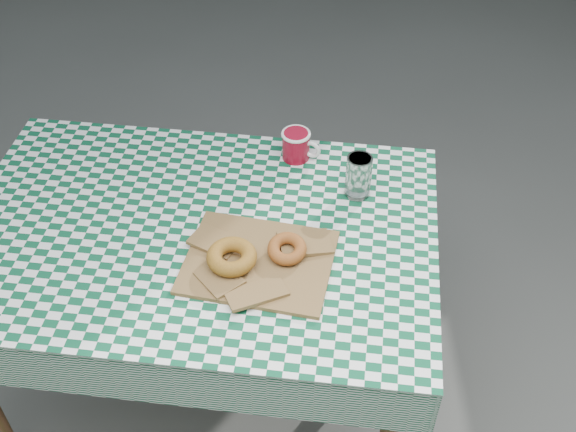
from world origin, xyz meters
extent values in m
plane|color=#555550|center=(0.00, 0.00, 0.00)|extent=(60.00, 60.00, 0.00)
cube|color=brown|center=(0.11, -0.07, 0.38)|extent=(1.21, 0.89, 0.75)
cube|color=#0B4B2D|center=(0.11, -0.07, 0.75)|extent=(1.23, 0.91, 0.01)
cube|color=olive|center=(0.26, -0.18, 0.76)|extent=(0.38, 0.33, 0.02)
torus|color=olive|center=(0.20, -0.19, 0.79)|extent=(0.14, 0.14, 0.04)
torus|color=#94531E|center=(0.33, -0.16, 0.79)|extent=(0.10, 0.10, 0.03)
cylinder|color=silver|center=(0.50, 0.06, 0.81)|extent=(0.07, 0.07, 0.11)
camera|label=1|loc=(0.33, -1.27, 1.94)|focal=44.24mm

